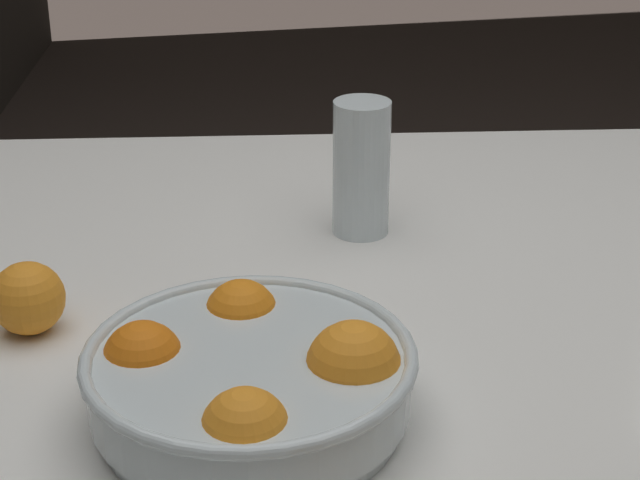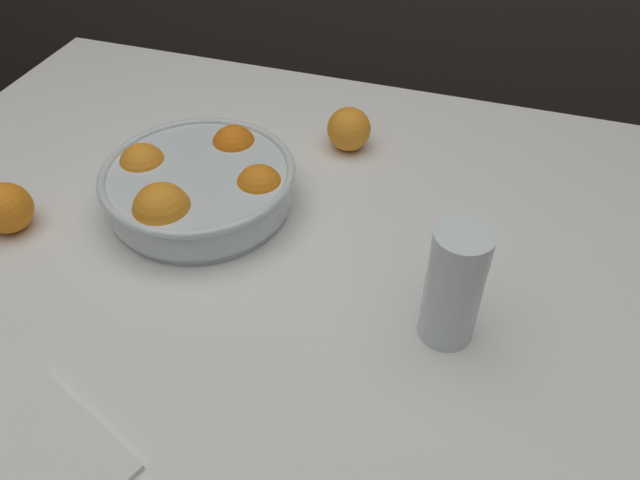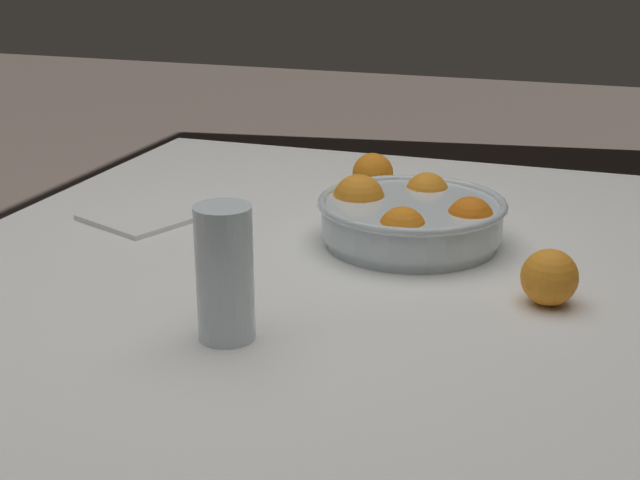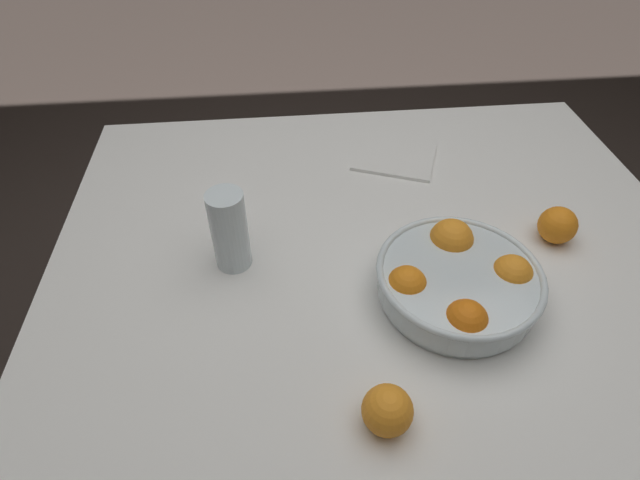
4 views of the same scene
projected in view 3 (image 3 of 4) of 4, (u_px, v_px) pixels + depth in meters
name	position (u px, v px, depth m)	size (l,w,h in m)	color
dining_table	(318.00, 302.00, 1.28)	(1.24, 1.09, 0.71)	white
fruit_bowl	(411.00, 217.00, 1.31)	(0.28, 0.28, 0.09)	silver
juice_glass	(225.00, 281.00, 1.00)	(0.07, 0.07, 0.16)	#F4A314
orange_loose_near_bowl	(549.00, 277.00, 1.10)	(0.07, 0.07, 0.07)	orange
orange_loose_front	(373.00, 173.00, 1.56)	(0.07, 0.07, 0.07)	orange
napkin	(150.00, 214.00, 1.44)	(0.18, 0.16, 0.01)	white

